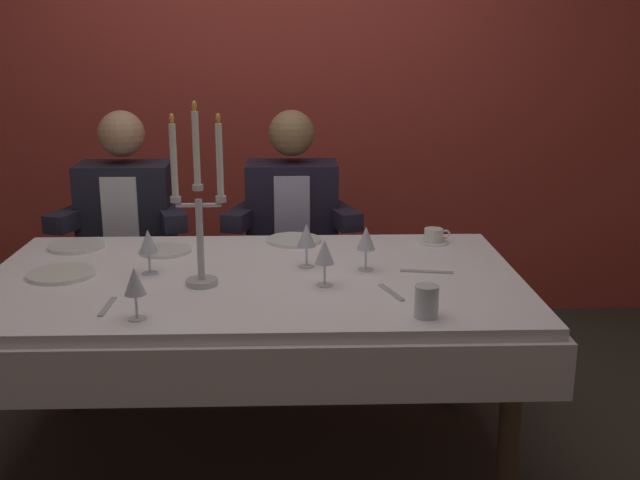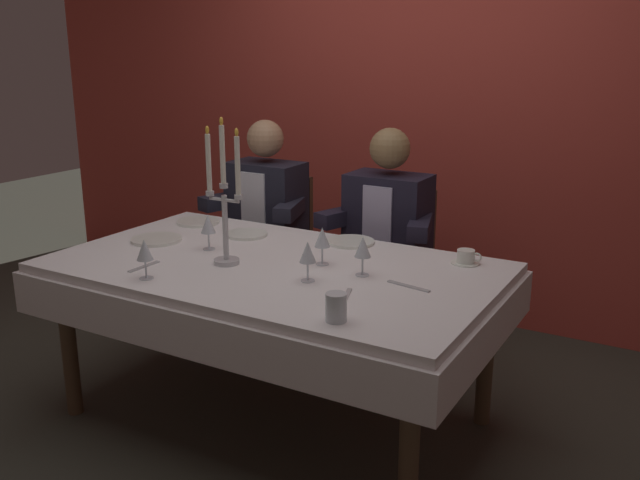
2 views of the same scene
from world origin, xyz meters
name	(u,v)px [view 1 (image 1 of 2)]	position (x,y,z in m)	size (l,w,h in m)	color
ground_plane	(257,459)	(0.00, 0.00, 0.00)	(12.00, 12.00, 0.00)	#37372D
back_wall	(266,76)	(0.00, 1.66, 1.35)	(6.00, 0.12, 2.70)	#BD3E34
dining_table	(254,306)	(0.00, 0.00, 0.62)	(1.94, 1.14, 0.74)	white
candelabra	(199,211)	(-0.17, -0.10, 1.00)	(0.19, 0.11, 0.62)	silver
dinner_plate_0	(61,274)	(-0.68, 0.01, 0.75)	(0.24, 0.24, 0.01)	white
dinner_plate_1	(294,240)	(0.15, 0.45, 0.75)	(0.22, 0.22, 0.01)	white
dinner_plate_2	(165,250)	(-0.36, 0.31, 0.75)	(0.20, 0.20, 0.01)	white
dinner_plate_3	(76,246)	(-0.73, 0.38, 0.75)	(0.22, 0.22, 0.01)	white
wine_glass_0	(135,282)	(-0.33, -0.43, 0.86)	(0.07, 0.07, 0.16)	silver
wine_glass_1	(306,237)	(0.19, 0.09, 0.85)	(0.07, 0.07, 0.16)	silver
wine_glass_2	(148,243)	(-0.37, 0.03, 0.85)	(0.07, 0.07, 0.16)	silver
wine_glass_3	(366,240)	(0.41, 0.04, 0.85)	(0.07, 0.07, 0.16)	silver
wine_glass_4	(325,253)	(0.25, -0.13, 0.85)	(0.07, 0.07, 0.16)	silver
water_tumbler_0	(426,301)	(0.55, -0.43, 0.79)	(0.07, 0.07, 0.10)	silver
coffee_cup_0	(434,237)	(0.72, 0.41, 0.77)	(0.13, 0.12, 0.06)	white
knife_0	(427,272)	(0.62, 0.01, 0.74)	(0.19, 0.02, 0.01)	#B7B7BC
spoon_1	(107,307)	(-0.44, -0.32, 0.74)	(0.17, 0.02, 0.01)	#B7B7BC
fork_2	(391,292)	(0.47, -0.21, 0.74)	(0.17, 0.02, 0.01)	#B7B7BC
seated_diner_0	(127,219)	(-0.63, 0.89, 0.74)	(0.63, 0.48, 1.24)	brown
seated_diner_1	(292,218)	(0.14, 0.89, 0.74)	(0.63, 0.48, 1.24)	brown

